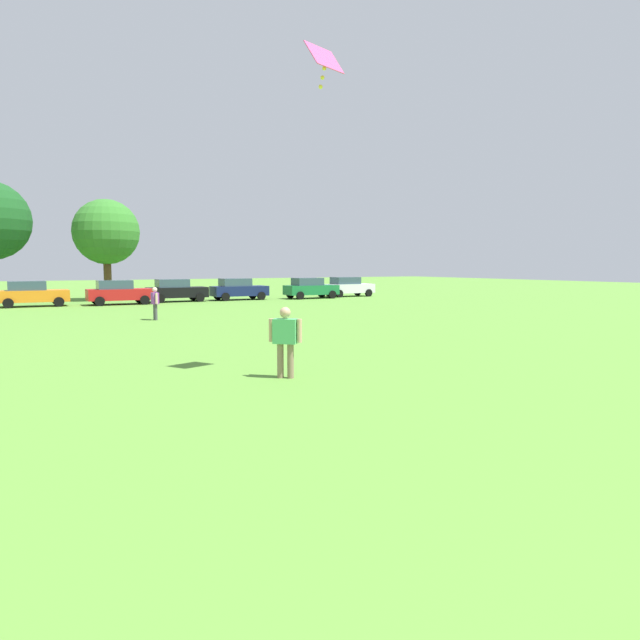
{
  "coord_description": "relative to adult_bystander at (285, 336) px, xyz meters",
  "views": [
    {
      "loc": [
        -4.52,
        1.15,
        2.74
      ],
      "look_at": [
        0.36,
        10.13,
        1.75
      ],
      "focal_mm": 32.12,
      "sensor_mm": 36.0,
      "label": 1
    }
  ],
  "objects": [
    {
      "name": "kite",
      "position": [
        1.03,
        -0.05,
        6.54
      ],
      "size": [
        1.08,
        0.76,
        1.05
      ],
      "color": "#F24C8C"
    },
    {
      "name": "parked_car_orange_1",
      "position": [
        -4.55,
        29.43,
        -0.17
      ],
      "size": [
        4.3,
        2.02,
        1.68
      ],
      "color": "orange",
      "rests_on": "ground"
    },
    {
      "name": "parked_car_navy_4",
      "position": [
        9.89,
        29.82,
        -0.17
      ],
      "size": [
        4.3,
        2.02,
        1.68
      ],
      "color": "#141E4C",
      "rests_on": "ground"
    },
    {
      "name": "parked_car_red_2",
      "position": [
        0.79,
        28.74,
        -0.17
      ],
      "size": [
        4.3,
        2.02,
        1.68
      ],
      "color": "red",
      "rests_on": "ground"
    },
    {
      "name": "ground_plane",
      "position": [
        -1.27,
        16.43,
        -1.02
      ],
      "size": [
        160.0,
        160.0,
        0.0
      ],
      "primitive_type": "plane",
      "color": "#568C33"
    },
    {
      "name": "adult_bystander",
      "position": [
        0.0,
        0.0,
        0.0
      ],
      "size": [
        0.66,
        0.61,
        1.73
      ],
      "rotation": [
        0.0,
        0.0,
        2.44
      ],
      "color": "#8C7259",
      "rests_on": "ground"
    },
    {
      "name": "parked_car_green_5",
      "position": [
        15.7,
        28.85,
        -0.17
      ],
      "size": [
        4.3,
        2.02,
        1.68
      ],
      "color": "#196B38",
      "rests_on": "ground"
    },
    {
      "name": "parked_car_white_6",
      "position": [
        19.91,
        29.88,
        -0.17
      ],
      "size": [
        4.3,
        2.02,
        1.68
      ],
      "color": "white",
      "rests_on": "ground"
    },
    {
      "name": "bystander_midfield",
      "position": [
        0.51,
        16.35,
        -0.06
      ],
      "size": [
        0.3,
        0.78,
        1.63
      ],
      "rotation": [
        0.0,
        0.0,
        1.57
      ],
      "color": "#4C4C51",
      "rests_on": "ground"
    },
    {
      "name": "tree_far_right",
      "position": [
        0.86,
        34.04,
        4.18
      ],
      "size": [
        4.95,
        4.95,
        7.71
      ],
      "color": "brown",
      "rests_on": "ground"
    },
    {
      "name": "parked_car_black_3",
      "position": [
        5.02,
        29.89,
        -0.17
      ],
      "size": [
        4.3,
        2.02,
        1.68
      ],
      "color": "black",
      "rests_on": "ground"
    }
  ]
}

